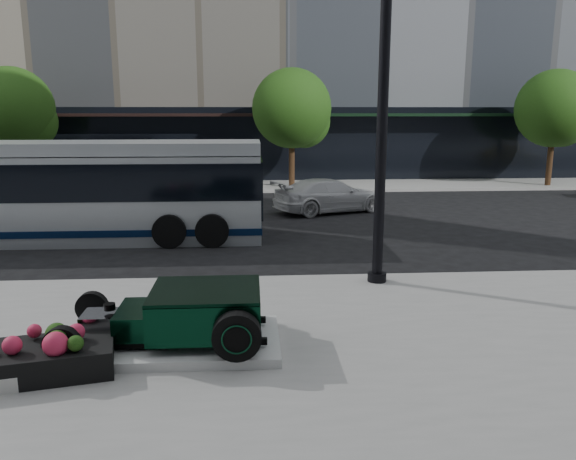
{
  "coord_description": "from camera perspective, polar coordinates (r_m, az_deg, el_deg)",
  "views": [
    {
      "loc": [
        -0.98,
        -14.33,
        3.82
      ],
      "look_at": [
        -0.17,
        -2.07,
        1.2
      ],
      "focal_mm": 35.0,
      "sensor_mm": 36.0,
      "label": 1
    }
  ],
  "objects": [
    {
      "name": "ground",
      "position": [
        14.86,
        0.14,
        -2.86
      ],
      "size": [
        120.0,
        120.0,
        0.0
      ],
      "primitive_type": "plane",
      "color": "black",
      "rests_on": "ground"
    },
    {
      "name": "sidewalk_far",
      "position": [
        28.59,
        -1.77,
        4.48
      ],
      "size": [
        70.0,
        4.0,
        0.12
      ],
      "primitive_type": "cube",
      "color": "gray",
      "rests_on": "ground"
    },
    {
      "name": "street_trees",
      "position": [
        27.48,
        0.69,
        11.93
      ],
      "size": [
        29.8,
        3.8,
        5.7
      ],
      "color": "black",
      "rests_on": "sidewalk_far"
    },
    {
      "name": "display_plinth",
      "position": [
        9.32,
        -11.64,
        -11.12
      ],
      "size": [
        3.4,
        1.8,
        0.15
      ],
      "primitive_type": "cube",
      "color": "silver",
      "rests_on": "sidewalk_near"
    },
    {
      "name": "hot_rod",
      "position": [
        9.09,
        -9.67,
        -8.23
      ],
      "size": [
        3.22,
        2.0,
        0.81
      ],
      "color": "black",
      "rests_on": "display_plinth"
    },
    {
      "name": "info_plaque",
      "position": [
        8.7,
        -26.0,
        -13.52
      ],
      "size": [
        0.46,
        0.39,
        0.31
      ],
      "color": "silver",
      "rests_on": "sidewalk_near"
    },
    {
      "name": "lamppost",
      "position": [
        12.08,
        9.55,
        10.82
      ],
      "size": [
        0.41,
        0.41,
        7.53
      ],
      "color": "black",
      "rests_on": "sidewalk_near"
    },
    {
      "name": "flower_planter",
      "position": [
        8.95,
        -24.08,
        -11.79
      ],
      "size": [
        2.25,
        1.46,
        0.67
      ],
      "color": "black",
      "rests_on": "sidewalk_near"
    },
    {
      "name": "transit_bus",
      "position": [
        18.06,
        -22.23,
        3.72
      ],
      "size": [
        12.12,
        2.88,
        2.92
      ],
      "color": "#ABB0B4",
      "rests_on": "ground"
    },
    {
      "name": "white_sedan",
      "position": [
        21.55,
        4.31,
        3.52
      ],
      "size": [
        4.76,
        3.26,
        1.28
      ],
      "primitive_type": "imported",
      "rotation": [
        0.0,
        0.0,
        1.94
      ],
      "color": "silver",
      "rests_on": "ground"
    }
  ]
}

